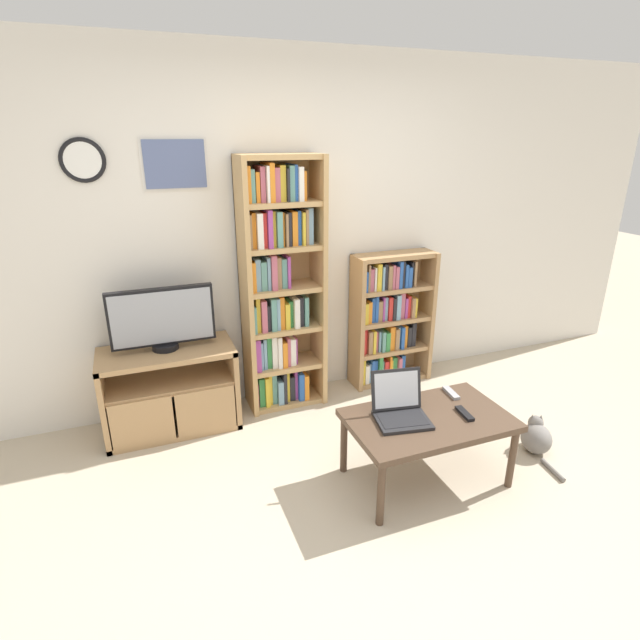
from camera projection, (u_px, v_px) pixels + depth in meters
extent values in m
plane|color=#BCAD93|center=(394.00, 553.00, 2.56)|extent=(18.00, 18.00, 0.00)
cube|color=silver|center=(280.00, 235.00, 3.76)|extent=(7.02, 0.06, 2.60)
torus|color=black|center=(83.00, 160.00, 3.10)|extent=(0.27, 0.03, 0.27)
cylinder|color=white|center=(83.00, 160.00, 3.10)|extent=(0.22, 0.02, 0.22)
cube|color=silver|center=(175.00, 164.00, 3.30)|extent=(0.44, 0.01, 0.34)
cube|color=slate|center=(175.00, 164.00, 3.29)|extent=(0.40, 0.02, 0.31)
cube|color=tan|center=(104.00, 400.00, 3.41)|extent=(0.04, 0.44, 0.61)
cube|color=tan|center=(232.00, 379.00, 3.71)|extent=(0.04, 0.44, 0.61)
cube|color=tan|center=(166.00, 352.00, 3.46)|extent=(0.92, 0.44, 0.04)
cube|color=tan|center=(175.00, 424.00, 3.66)|extent=(0.92, 0.44, 0.04)
cube|color=tan|center=(170.00, 382.00, 3.54)|extent=(0.85, 0.41, 0.04)
cube|color=tan|center=(142.00, 423.00, 3.34)|extent=(0.41, 0.02, 0.33)
cube|color=tan|center=(206.00, 411.00, 3.48)|extent=(0.41, 0.02, 0.33)
cylinder|color=black|center=(166.00, 346.00, 3.46)|extent=(0.18, 0.18, 0.04)
cube|color=black|center=(162.00, 316.00, 3.39)|extent=(0.70, 0.05, 0.40)
cube|color=#9399A3|center=(162.00, 318.00, 3.36)|extent=(0.66, 0.01, 0.36)
cube|color=tan|center=(246.00, 292.00, 3.59)|extent=(0.04, 0.32, 1.89)
cube|color=tan|center=(318.00, 284.00, 3.78)|extent=(0.04, 0.32, 1.89)
cube|color=tan|center=(277.00, 283.00, 3.81)|extent=(0.59, 0.02, 1.89)
cube|color=tan|center=(286.00, 399.00, 4.01)|extent=(0.52, 0.28, 0.04)
cube|color=tan|center=(285.00, 364.00, 3.90)|extent=(0.52, 0.28, 0.04)
cube|color=tan|center=(284.00, 327.00, 3.79)|extent=(0.52, 0.28, 0.04)
cube|color=tan|center=(283.00, 288.00, 3.68)|extent=(0.52, 0.28, 0.04)
cube|color=tan|center=(282.00, 247.00, 3.58)|extent=(0.52, 0.28, 0.04)
cube|color=tan|center=(281.00, 203.00, 3.47)|extent=(0.52, 0.28, 0.04)
cube|color=tan|center=(279.00, 156.00, 3.36)|extent=(0.52, 0.28, 0.04)
cube|color=#B75B70|center=(255.00, 390.00, 3.90)|extent=(0.02, 0.21, 0.19)
cube|color=#388947|center=(259.00, 387.00, 3.90)|extent=(0.04, 0.22, 0.23)
cube|color=gold|center=(264.00, 386.00, 3.91)|extent=(0.03, 0.25, 0.24)
cube|color=gold|center=(267.00, 384.00, 3.92)|extent=(0.03, 0.22, 0.26)
cube|color=#5B9389|center=(271.00, 384.00, 3.94)|extent=(0.03, 0.21, 0.25)
cube|color=#759EB7|center=(277.00, 387.00, 3.95)|extent=(0.04, 0.25, 0.19)
cube|color=#232328|center=(281.00, 383.00, 3.95)|extent=(0.02, 0.25, 0.26)
cube|color=gold|center=(284.00, 382.00, 3.97)|extent=(0.02, 0.21, 0.25)
cube|color=#232328|center=(289.00, 384.00, 3.99)|extent=(0.04, 0.21, 0.20)
cube|color=#9E4293|center=(293.00, 380.00, 4.00)|extent=(0.02, 0.20, 0.25)
cube|color=#2856A8|center=(297.00, 381.00, 4.00)|extent=(0.04, 0.25, 0.23)
cube|color=orange|center=(302.00, 382.00, 4.02)|extent=(0.04, 0.25, 0.21)
cube|color=#9E4293|center=(255.00, 351.00, 3.78)|extent=(0.04, 0.25, 0.26)
cube|color=#759EB7|center=(259.00, 352.00, 3.80)|extent=(0.02, 0.22, 0.22)
cube|color=#759EB7|center=(262.00, 350.00, 3.81)|extent=(0.02, 0.22, 0.24)
cube|color=#388947|center=(266.00, 348.00, 3.82)|extent=(0.03, 0.20, 0.26)
cube|color=white|center=(271.00, 348.00, 3.83)|extent=(0.04, 0.22, 0.25)
cube|color=white|center=(276.00, 348.00, 3.84)|extent=(0.03, 0.25, 0.25)
cube|color=orange|center=(281.00, 350.00, 3.86)|extent=(0.04, 0.25, 0.20)
cube|color=#B75B70|center=(285.00, 348.00, 3.87)|extent=(0.02, 0.23, 0.23)
cube|color=white|center=(289.00, 348.00, 3.88)|extent=(0.04, 0.23, 0.22)
cube|color=#9E4293|center=(293.00, 347.00, 3.90)|extent=(0.02, 0.20, 0.21)
cube|color=#5B9389|center=(252.00, 316.00, 3.68)|extent=(0.02, 0.25, 0.20)
cube|color=gold|center=(255.00, 311.00, 3.68)|extent=(0.03, 0.22, 0.26)
cube|color=#B75B70|center=(260.00, 312.00, 3.69)|extent=(0.04, 0.25, 0.24)
cube|color=#232328|center=(265.00, 315.00, 3.72)|extent=(0.03, 0.23, 0.19)
cube|color=#5B9389|center=(270.00, 311.00, 3.72)|extent=(0.04, 0.25, 0.25)
cube|color=#759EB7|center=(274.00, 310.00, 3.73)|extent=(0.02, 0.24, 0.24)
cube|color=orange|center=(278.00, 310.00, 3.74)|extent=(0.03, 0.23, 0.25)
cube|color=gold|center=(283.00, 312.00, 3.76)|extent=(0.03, 0.24, 0.19)
cube|color=#388947|center=(287.00, 311.00, 3.78)|extent=(0.03, 0.20, 0.20)
cube|color=white|center=(292.00, 309.00, 3.78)|extent=(0.04, 0.25, 0.23)
cube|color=#232328|center=(297.00, 308.00, 3.80)|extent=(0.04, 0.21, 0.23)
cube|color=#5B9389|center=(302.00, 308.00, 3.81)|extent=(0.03, 0.23, 0.23)
cube|color=orange|center=(250.00, 274.00, 3.57)|extent=(0.03, 0.24, 0.22)
cube|color=#759EB7|center=(255.00, 273.00, 3.59)|extent=(0.04, 0.20, 0.23)
cube|color=#5B9389|center=(261.00, 274.00, 3.60)|extent=(0.04, 0.21, 0.21)
cube|color=#759EB7|center=(266.00, 271.00, 3.61)|extent=(0.02, 0.22, 0.24)
cube|color=#B75B70|center=(270.00, 270.00, 3.61)|extent=(0.04, 0.24, 0.25)
cube|color=#93704C|center=(275.00, 271.00, 3.64)|extent=(0.03, 0.21, 0.23)
cube|color=#5B9389|center=(281.00, 271.00, 3.66)|extent=(0.04, 0.20, 0.22)
cube|color=#9E4293|center=(285.00, 270.00, 3.66)|extent=(0.02, 0.22, 0.23)
cube|color=#93704C|center=(247.00, 230.00, 3.46)|extent=(0.02, 0.24, 0.23)
cube|color=orange|center=(251.00, 229.00, 3.47)|extent=(0.03, 0.21, 0.24)
cube|color=white|center=(256.00, 229.00, 3.47)|extent=(0.04, 0.25, 0.24)
cube|color=red|center=(261.00, 229.00, 3.49)|extent=(0.03, 0.22, 0.24)
cube|color=#9E4293|center=(266.00, 227.00, 3.49)|extent=(0.03, 0.26, 0.26)
cube|color=gold|center=(270.00, 227.00, 3.52)|extent=(0.03, 0.21, 0.25)
cube|color=#5B9389|center=(275.00, 227.00, 3.52)|extent=(0.04, 0.25, 0.25)
cube|color=orange|center=(279.00, 228.00, 3.54)|extent=(0.02, 0.21, 0.24)
cube|color=#93704C|center=(282.00, 228.00, 3.54)|extent=(0.02, 0.25, 0.23)
cube|color=#232328|center=(285.00, 227.00, 3.55)|extent=(0.03, 0.22, 0.23)
cube|color=orange|center=(291.00, 227.00, 3.57)|extent=(0.04, 0.22, 0.24)
cube|color=#2856A8|center=(295.00, 226.00, 3.58)|extent=(0.03, 0.20, 0.24)
cube|color=gold|center=(299.00, 227.00, 3.58)|extent=(0.02, 0.24, 0.23)
cube|color=#93704C|center=(302.00, 225.00, 3.59)|extent=(0.02, 0.23, 0.25)
cube|color=#759EB7|center=(306.00, 225.00, 3.60)|extent=(0.04, 0.21, 0.26)
cube|color=orange|center=(245.00, 184.00, 3.35)|extent=(0.03, 0.24, 0.24)
cube|color=#5B9389|center=(250.00, 185.00, 3.37)|extent=(0.03, 0.21, 0.22)
cube|color=orange|center=(255.00, 186.00, 3.38)|extent=(0.03, 0.21, 0.20)
cube|color=#B75B70|center=(259.00, 184.00, 3.39)|extent=(0.03, 0.21, 0.23)
cube|color=white|center=(264.00, 183.00, 3.39)|extent=(0.02, 0.25, 0.24)
cube|color=orange|center=(268.00, 182.00, 3.39)|extent=(0.03, 0.25, 0.26)
cube|color=#B75B70|center=(273.00, 184.00, 3.42)|extent=(0.04, 0.22, 0.22)
cube|color=gold|center=(279.00, 183.00, 3.43)|extent=(0.04, 0.21, 0.24)
cube|color=#232328|center=(284.00, 184.00, 3.44)|extent=(0.02, 0.24, 0.22)
cube|color=#5B9389|center=(288.00, 182.00, 3.45)|extent=(0.03, 0.22, 0.24)
cube|color=#2856A8|center=(292.00, 182.00, 3.46)|extent=(0.02, 0.22, 0.24)
cube|color=white|center=(296.00, 183.00, 3.47)|extent=(0.03, 0.25, 0.23)
cube|color=orange|center=(300.00, 185.00, 3.49)|extent=(0.03, 0.21, 0.20)
cube|color=tan|center=(357.00, 324.00, 4.06)|extent=(0.04, 0.25, 1.12)
cube|color=tan|center=(426.00, 315.00, 4.28)|extent=(0.04, 0.25, 1.12)
cube|color=tan|center=(386.00, 315.00, 4.27)|extent=(0.69, 0.02, 1.12)
cube|color=tan|center=(389.00, 377.00, 4.36)|extent=(0.62, 0.21, 0.04)
cube|color=tan|center=(390.00, 349.00, 4.27)|extent=(0.62, 0.21, 0.04)
cube|color=tan|center=(392.00, 319.00, 4.17)|extent=(0.62, 0.21, 0.04)
cube|color=tan|center=(394.00, 288.00, 4.08)|extent=(0.62, 0.21, 0.04)
cube|color=tan|center=(396.00, 256.00, 3.98)|extent=(0.62, 0.21, 0.04)
cube|color=gold|center=(359.00, 369.00, 4.22)|extent=(0.03, 0.18, 0.22)
cube|color=white|center=(363.00, 371.00, 4.25)|extent=(0.04, 0.18, 0.17)
cube|color=#759EB7|center=(366.00, 370.00, 4.26)|extent=(0.02, 0.16, 0.17)
cube|color=#2856A8|center=(369.00, 368.00, 4.26)|extent=(0.02, 0.18, 0.21)
cube|color=#2856A8|center=(372.00, 368.00, 4.28)|extent=(0.04, 0.15, 0.19)
cube|color=#388947|center=(376.00, 366.00, 4.28)|extent=(0.03, 0.18, 0.22)
cube|color=#5B9389|center=(379.00, 367.00, 4.30)|extent=(0.02, 0.16, 0.18)
cube|color=red|center=(382.00, 367.00, 4.31)|extent=(0.04, 0.17, 0.17)
cube|color=orange|center=(386.00, 365.00, 4.31)|extent=(0.02, 0.19, 0.22)
cube|color=gold|center=(388.00, 366.00, 4.33)|extent=(0.02, 0.16, 0.17)
cube|color=#388947|center=(391.00, 365.00, 4.34)|extent=(0.04, 0.15, 0.19)
cube|color=#B75B70|center=(395.00, 365.00, 4.35)|extent=(0.03, 0.18, 0.18)
cube|color=#2856A8|center=(399.00, 363.00, 4.37)|extent=(0.03, 0.16, 0.19)
cube|color=red|center=(360.00, 339.00, 4.13)|extent=(0.03, 0.18, 0.22)
cube|color=red|center=(363.00, 339.00, 4.15)|extent=(0.02, 0.15, 0.22)
cube|color=#93704C|center=(366.00, 340.00, 4.15)|extent=(0.04, 0.18, 0.20)
cube|color=gold|center=(370.00, 339.00, 4.16)|extent=(0.02, 0.19, 0.20)
cube|color=#B75B70|center=(373.00, 339.00, 4.19)|extent=(0.03, 0.15, 0.18)
cube|color=#759EB7|center=(376.00, 339.00, 4.19)|extent=(0.02, 0.16, 0.18)
cube|color=#5B9389|center=(379.00, 339.00, 4.20)|extent=(0.03, 0.18, 0.18)
cube|color=#388947|center=(383.00, 339.00, 4.21)|extent=(0.04, 0.18, 0.17)
cube|color=orange|center=(388.00, 336.00, 4.22)|extent=(0.04, 0.17, 0.21)
cube|color=#93704C|center=(392.00, 336.00, 4.24)|extent=(0.03, 0.19, 0.19)
cube|color=#759EB7|center=(395.00, 335.00, 4.25)|extent=(0.02, 0.16, 0.20)
cube|color=#2856A8|center=(398.00, 335.00, 4.25)|extent=(0.03, 0.19, 0.20)
cube|color=orange|center=(401.00, 334.00, 4.27)|extent=(0.04, 0.15, 0.19)
cube|color=#232328|center=(405.00, 334.00, 4.29)|extent=(0.04, 0.16, 0.18)
cube|color=#232328|center=(410.00, 332.00, 4.30)|extent=(0.04, 0.15, 0.21)
cube|color=gold|center=(362.00, 311.00, 4.05)|extent=(0.04, 0.18, 0.17)
cube|color=orange|center=(366.00, 310.00, 4.06)|extent=(0.03, 0.17, 0.18)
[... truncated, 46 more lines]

